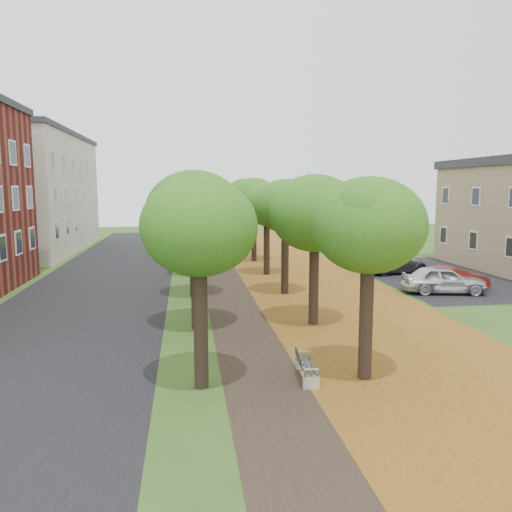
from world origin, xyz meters
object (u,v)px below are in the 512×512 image
object	(u,v)px
car_silver	(444,280)
bench	(305,366)
car_grey	(394,263)
car_white	(385,260)
car_red	(453,278)

from	to	relation	value
car_silver	bench	bearing A→B (deg)	147.30
bench	car_silver	size ratio (longest dim) A/B	0.39
car_grey	car_silver	bearing A→B (deg)	167.23
car_grey	car_white	distance (m)	1.50
bench	car_silver	bearing A→B (deg)	-38.36
car_silver	car_grey	size ratio (longest dim) A/B	0.95
car_red	car_grey	distance (m)	5.51
car_red	bench	bearing A→B (deg)	136.53
car_silver	car_white	size ratio (longest dim) A/B	0.91
bench	car_white	xyz separation A→B (m)	(10.16, 18.57, 0.25)
car_red	car_white	distance (m)	6.99
bench	car_red	size ratio (longest dim) A/B	0.44
car_silver	car_red	bearing A→B (deg)	-37.73
bench	car_silver	world-z (taller)	car_silver
car_silver	car_red	size ratio (longest dim) A/B	1.13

